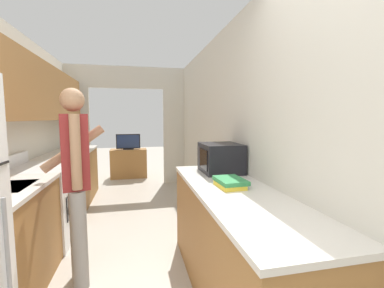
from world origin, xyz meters
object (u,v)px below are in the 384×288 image
(person, at_px, (76,181))
(tv_cabinet, at_px, (129,163))
(microwave, at_px, (220,158))
(book_stack, at_px, (230,183))
(range_oven, at_px, (43,204))
(television, at_px, (128,142))

(person, relative_size, tv_cabinet, 1.99)
(person, distance_m, microwave, 1.35)
(person, height_order, microwave, person)
(tv_cabinet, bearing_deg, book_stack, -78.44)
(range_oven, bearing_deg, television, 74.20)
(person, distance_m, tv_cabinet, 4.08)
(person, height_order, television, person)
(range_oven, xyz_separation_m, television, (0.88, 3.11, 0.41))
(person, xyz_separation_m, television, (0.33, 3.98, -0.04))
(person, bearing_deg, book_stack, -123.32)
(microwave, xyz_separation_m, book_stack, (-0.11, -0.56, -0.11))
(range_oven, xyz_separation_m, person, (0.55, -0.87, 0.46))
(person, xyz_separation_m, microwave, (1.34, 0.16, 0.13))
(tv_cabinet, bearing_deg, range_oven, -105.60)
(book_stack, distance_m, tv_cabinet, 4.55)
(microwave, bearing_deg, television, 104.80)
(book_stack, height_order, tv_cabinet, book_stack)
(range_oven, height_order, television, television)
(microwave, distance_m, television, 3.96)
(microwave, bearing_deg, range_oven, 159.42)
(range_oven, distance_m, tv_cabinet, 3.28)
(tv_cabinet, xyz_separation_m, television, (0.00, -0.04, 0.52))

